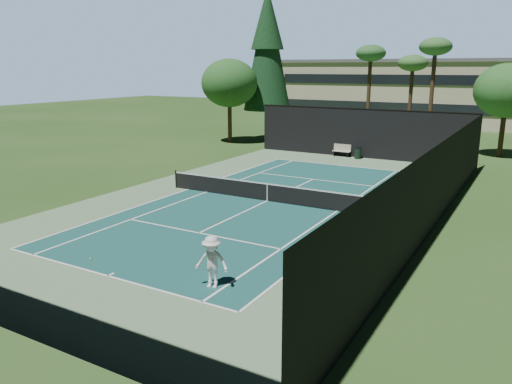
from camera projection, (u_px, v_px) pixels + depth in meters
The scene contains 20 objects.
ground at pixel (267, 201), 27.75m from camera, with size 160.00×160.00×0.00m, color #28491B.
apron_slab at pixel (267, 201), 27.75m from camera, with size 18.00×32.00×0.01m, color #64865E.
court_surface at pixel (267, 201), 27.74m from camera, with size 10.97×23.77×0.01m, color #184F4B.
court_lines at pixel (267, 201), 27.74m from camera, with size 11.07×23.87×0.01m.
tennis_net at pixel (267, 191), 27.61m from camera, with size 12.90×0.10×1.10m.
fence at pixel (268, 166), 27.31m from camera, with size 18.04×32.05×4.03m.
player at pixel (212, 262), 16.67m from camera, with size 1.17×0.67×1.81m, color white.
tennis_ball_a at pixel (91, 259), 19.26m from camera, with size 0.07×0.07×0.07m, color #E5F437.
tennis_ball_b at pixel (282, 188), 30.63m from camera, with size 0.06×0.06×0.06m, color #BFDB31.
tennis_ball_c at pixel (315, 191), 29.88m from camera, with size 0.07×0.07×0.07m, color #CFD831.
tennis_ball_d at pixel (246, 175), 34.39m from camera, with size 0.07×0.07×0.07m, color #CCE935.
park_bench at pixel (342, 150), 41.63m from camera, with size 1.50×0.45×1.02m.
trash_bin at pixel (358, 153), 40.55m from camera, with size 0.56×0.56×0.95m.
pine_tree at pixel (267, 44), 49.74m from camera, with size 4.80×4.80×15.00m.
palm_a at pixel (371, 57), 46.94m from camera, with size 2.80×2.80×9.32m.
palm_b at pixel (413, 66), 47.14m from camera, with size 2.80×2.80×8.42m.
palm_c at pixel (435, 51), 43.10m from camera, with size 2.80×2.80×9.77m.
decid_tree_a at pixel (507, 91), 40.14m from camera, with size 5.12×5.12×7.62m.
decid_tree_c at pixel (229, 83), 48.26m from camera, with size 5.44×5.44×8.09m.
campus_building at pixel (434, 91), 65.45m from camera, with size 40.50×12.50×8.30m.
Camera 1 is at (12.77, -23.57, 7.21)m, focal length 35.00 mm.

